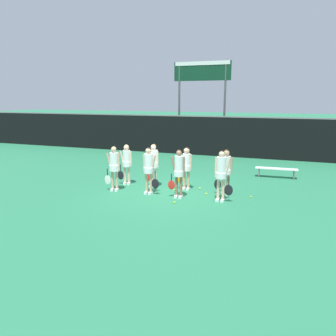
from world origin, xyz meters
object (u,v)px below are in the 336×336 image
at_px(player_0, 114,165).
at_px(player_3, 221,171).
at_px(player_5, 153,162).
at_px(tennis_ball_0, 206,194).
at_px(tennis_ball_1, 174,202).
at_px(bench_courtside, 276,170).
at_px(player_4, 126,161).
at_px(tennis_ball_4, 200,188).
at_px(player_2, 179,170).
at_px(tennis_ball_2, 173,190).
at_px(tennis_ball_3, 251,197).
at_px(player_6, 186,165).
at_px(scoreboard, 202,81).
at_px(player_1, 149,167).
at_px(player_7, 226,168).

xyz_separation_m(player_0, player_3, (4.17, 0.10, 0.04)).
relative_size(player_5, tennis_ball_0, 25.49).
xyz_separation_m(player_5, tennis_ball_1, (1.51, -1.75, -1.01)).
relative_size(bench_courtside, player_5, 1.06).
height_order(player_4, tennis_ball_4, player_4).
bearing_deg(player_2, player_5, 141.49).
xyz_separation_m(tennis_ball_0, tennis_ball_2, (-1.35, 0.11, -0.00)).
relative_size(tennis_ball_1, tennis_ball_3, 1.04).
distance_m(player_2, player_6, 1.12).
distance_m(player_2, tennis_ball_4, 1.74).
xyz_separation_m(scoreboard, tennis_ball_3, (4.53, -10.10, -4.62)).
bearing_deg(tennis_ball_1, player_3, 29.17).
distance_m(player_0, player_6, 2.82).
bearing_deg(bench_courtside, player_1, -138.40).
xyz_separation_m(player_4, player_6, (2.58, 0.07, 0.02)).
xyz_separation_m(player_4, tennis_ball_4, (3.09, 0.30, -0.96)).
xyz_separation_m(player_5, tennis_ball_3, (3.92, -0.17, -1.01)).
distance_m(player_0, player_4, 1.03).
height_order(player_7, tennis_ball_4, player_7).
height_order(player_4, tennis_ball_1, player_4).
bearing_deg(player_5, player_6, 13.58).
bearing_deg(tennis_ball_0, tennis_ball_1, -119.91).
distance_m(player_0, player_7, 4.28).
bearing_deg(player_3, tennis_ball_4, 131.33).
bearing_deg(player_3, player_6, 147.81).
relative_size(player_0, tennis_ball_2, 25.34).
xyz_separation_m(bench_courtside, player_3, (-1.70, -4.28, 0.69)).
bearing_deg(tennis_ball_4, player_2, -108.50).
relative_size(player_1, player_7, 1.04).
bearing_deg(player_7, tennis_ball_3, -11.60).
xyz_separation_m(bench_courtside, tennis_ball_4, (-2.77, -3.06, -0.35)).
height_order(player_1, player_2, player_1).
xyz_separation_m(bench_courtside, player_2, (-3.22, -4.40, 0.65)).
distance_m(scoreboard, tennis_ball_2, 11.30).
xyz_separation_m(bench_courtside, tennis_ball_3, (-0.73, -3.51, -0.35)).
xyz_separation_m(player_4, tennis_ball_3, (5.13, -0.15, -0.96)).
bearing_deg(player_0, tennis_ball_3, 0.95).
height_order(player_1, tennis_ball_1, player_1).
distance_m(player_0, tennis_ball_3, 5.31).
height_order(bench_courtside, tennis_ball_0, bench_courtside).
relative_size(bench_courtside, tennis_ball_0, 26.90).
distance_m(player_6, tennis_ball_2, 1.11).
relative_size(player_3, tennis_ball_2, 26.26).
relative_size(scoreboard, player_1, 3.32).
relative_size(player_6, tennis_ball_3, 26.44).
distance_m(player_2, tennis_ball_1, 1.22).
xyz_separation_m(player_1, player_4, (-1.43, 0.98, -0.06)).
height_order(player_3, tennis_ball_1, player_3).
relative_size(player_1, player_6, 1.05).
xyz_separation_m(player_6, tennis_ball_0, (0.93, -0.42, -0.98)).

